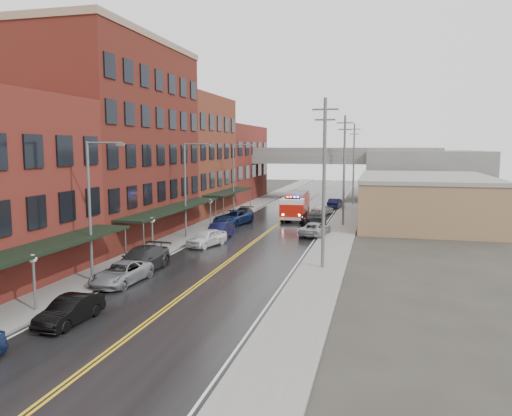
# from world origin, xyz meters

# --- Properties ---
(ground) EXTENTS (220.00, 220.00, 0.00)m
(ground) POSITION_xyz_m (0.00, 0.00, 0.00)
(ground) COLOR #2D2B26
(ground) RESTS_ON ground
(road) EXTENTS (11.00, 160.00, 0.02)m
(road) POSITION_xyz_m (0.00, 30.00, 0.01)
(road) COLOR black
(road) RESTS_ON ground
(sidewalk_left) EXTENTS (3.00, 160.00, 0.15)m
(sidewalk_left) POSITION_xyz_m (-7.30, 30.00, 0.07)
(sidewalk_left) COLOR slate
(sidewalk_left) RESTS_ON ground
(sidewalk_right) EXTENTS (3.00, 160.00, 0.15)m
(sidewalk_right) POSITION_xyz_m (7.30, 30.00, 0.07)
(sidewalk_right) COLOR slate
(sidewalk_right) RESTS_ON ground
(curb_left) EXTENTS (0.30, 160.00, 0.15)m
(curb_left) POSITION_xyz_m (-5.65, 30.00, 0.07)
(curb_left) COLOR gray
(curb_left) RESTS_ON ground
(curb_right) EXTENTS (0.30, 160.00, 0.15)m
(curb_right) POSITION_xyz_m (5.65, 30.00, 0.07)
(curb_right) COLOR gray
(curb_right) RESTS_ON ground
(brick_building_b) EXTENTS (9.00, 20.00, 18.00)m
(brick_building_b) POSITION_xyz_m (-13.30, 23.00, 9.00)
(brick_building_b) COLOR #5D2118
(brick_building_b) RESTS_ON ground
(brick_building_c) EXTENTS (9.00, 15.00, 15.00)m
(brick_building_c) POSITION_xyz_m (-13.30, 40.50, 7.50)
(brick_building_c) COLOR maroon
(brick_building_c) RESTS_ON ground
(brick_building_far) EXTENTS (9.00, 20.00, 12.00)m
(brick_building_far) POSITION_xyz_m (-13.30, 58.00, 6.00)
(brick_building_far) COLOR maroon
(brick_building_far) RESTS_ON ground
(tan_building) EXTENTS (14.00, 22.00, 5.00)m
(tan_building) POSITION_xyz_m (16.00, 40.00, 2.50)
(tan_building) COLOR #946C4F
(tan_building) RESTS_ON ground
(right_far_block) EXTENTS (18.00, 30.00, 8.00)m
(right_far_block) POSITION_xyz_m (18.00, 70.00, 4.00)
(right_far_block) COLOR slate
(right_far_block) RESTS_ON ground
(awning_0) EXTENTS (2.60, 16.00, 3.09)m
(awning_0) POSITION_xyz_m (-7.49, 4.00, 2.99)
(awning_0) COLOR black
(awning_0) RESTS_ON ground
(awning_1) EXTENTS (2.60, 18.00, 3.09)m
(awning_1) POSITION_xyz_m (-7.49, 23.00, 2.99)
(awning_1) COLOR black
(awning_1) RESTS_ON ground
(awning_2) EXTENTS (2.60, 13.00, 3.09)m
(awning_2) POSITION_xyz_m (-7.49, 40.50, 2.99)
(awning_2) COLOR black
(awning_2) RESTS_ON ground
(globe_lamp_0) EXTENTS (0.44, 0.44, 3.12)m
(globe_lamp_0) POSITION_xyz_m (-6.40, 2.00, 2.31)
(globe_lamp_0) COLOR #59595B
(globe_lamp_0) RESTS_ON ground
(globe_lamp_1) EXTENTS (0.44, 0.44, 3.12)m
(globe_lamp_1) POSITION_xyz_m (-6.40, 16.00, 2.31)
(globe_lamp_1) COLOR #59595B
(globe_lamp_1) RESTS_ON ground
(globe_lamp_2) EXTENTS (0.44, 0.44, 3.12)m
(globe_lamp_2) POSITION_xyz_m (-6.40, 30.00, 2.31)
(globe_lamp_2) COLOR #59595B
(globe_lamp_2) RESTS_ON ground
(street_lamp_0) EXTENTS (2.64, 0.22, 9.00)m
(street_lamp_0) POSITION_xyz_m (-6.55, 8.00, 5.19)
(street_lamp_0) COLOR #59595B
(street_lamp_0) RESTS_ON ground
(street_lamp_1) EXTENTS (2.64, 0.22, 9.00)m
(street_lamp_1) POSITION_xyz_m (-6.55, 24.00, 5.19)
(street_lamp_1) COLOR #59595B
(street_lamp_1) RESTS_ON ground
(street_lamp_2) EXTENTS (2.64, 0.22, 9.00)m
(street_lamp_2) POSITION_xyz_m (-6.55, 40.00, 5.19)
(street_lamp_2) COLOR #59595B
(street_lamp_2) RESTS_ON ground
(utility_pole_0) EXTENTS (1.80, 0.24, 12.00)m
(utility_pole_0) POSITION_xyz_m (7.20, 15.00, 6.31)
(utility_pole_0) COLOR #59595B
(utility_pole_0) RESTS_ON ground
(utility_pole_1) EXTENTS (1.80, 0.24, 12.00)m
(utility_pole_1) POSITION_xyz_m (7.20, 35.00, 6.31)
(utility_pole_1) COLOR #59595B
(utility_pole_1) RESTS_ON ground
(utility_pole_2) EXTENTS (1.80, 0.24, 12.00)m
(utility_pole_2) POSITION_xyz_m (7.20, 55.00, 6.31)
(utility_pole_2) COLOR #59595B
(utility_pole_2) RESTS_ON ground
(overpass) EXTENTS (40.00, 10.00, 7.50)m
(overpass) POSITION_xyz_m (0.00, 62.00, 5.99)
(overpass) COLOR slate
(overpass) RESTS_ON ground
(fire_truck) EXTENTS (3.82, 8.74, 3.14)m
(fire_truck) POSITION_xyz_m (1.17, 39.39, 1.70)
(fire_truck) COLOR #B41308
(fire_truck) RESTS_ON ground
(parked_car_left_1) EXTENTS (1.58, 4.12, 1.34)m
(parked_car_left_1) POSITION_xyz_m (-3.65, 0.99, 0.67)
(parked_car_left_1) COLOR black
(parked_car_left_1) RESTS_ON ground
(parked_car_left_2) EXTENTS (2.53, 5.04, 1.37)m
(parked_car_left_2) POSITION_xyz_m (-4.81, 8.12, 0.68)
(parked_car_left_2) COLOR gray
(parked_car_left_2) RESTS_ON ground
(parked_car_left_3) EXTENTS (2.45, 5.82, 1.68)m
(parked_car_left_3) POSITION_xyz_m (-5.00, 11.30, 0.84)
(parked_car_left_3) COLOR #27272A
(parked_car_left_3) RESTS_ON ground
(parked_car_left_4) EXTENTS (2.97, 4.73, 1.50)m
(parked_car_left_4) POSITION_xyz_m (-3.60, 20.88, 0.75)
(parked_car_left_4) COLOR silver
(parked_car_left_4) RESTS_ON ground
(parked_car_left_5) EXTENTS (1.84, 4.68, 1.52)m
(parked_car_left_5) POSITION_xyz_m (-3.60, 24.42, 0.76)
(parked_car_left_5) COLOR black
(parked_car_left_5) RESTS_ON ground
(parked_car_left_6) EXTENTS (3.84, 6.22, 1.61)m
(parked_car_left_6) POSITION_xyz_m (-4.76, 32.96, 0.80)
(parked_car_left_6) COLOR #132047
(parked_car_left_6) RESTS_ON ground
(parked_car_left_7) EXTENTS (2.25, 4.96, 1.41)m
(parked_car_left_7) POSITION_xyz_m (-4.68, 36.78, 0.70)
(parked_car_left_7) COLOR black
(parked_car_left_7) RESTS_ON ground
(parked_car_right_0) EXTENTS (2.88, 5.12, 1.35)m
(parked_car_right_0) POSITION_xyz_m (5.00, 28.20, 0.68)
(parked_car_right_0) COLOR #929599
(parked_car_right_0) RESTS_ON ground
(parked_car_right_1) EXTENTS (3.95, 6.17, 1.66)m
(parked_car_right_1) POSITION_xyz_m (3.91, 34.20, 0.83)
(parked_car_right_1) COLOR black
(parked_car_right_1) RESTS_ON ground
(parked_car_right_2) EXTENTS (2.85, 4.41, 1.40)m
(parked_car_right_2) POSITION_xyz_m (3.99, 43.60, 0.70)
(parked_car_right_2) COLOR silver
(parked_car_right_2) RESTS_ON ground
(parked_car_right_3) EXTENTS (1.97, 4.53, 1.45)m
(parked_car_right_3) POSITION_xyz_m (5.00, 50.54, 0.72)
(parked_car_right_3) COLOR black
(parked_car_right_3) RESTS_ON ground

